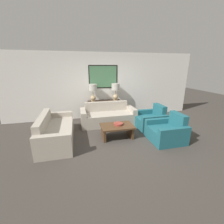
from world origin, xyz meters
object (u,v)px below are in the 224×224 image
object	(u,v)px
table_lamp_left	(93,91)
armchair_near_back_wall	(150,120)
decorative_bowl	(118,124)
armchair_near_camera	(167,132)
console_table	(105,110)
couch_by_back_wall	(108,117)
couch_by_side	(56,132)
coffee_table	(117,129)
table_lamp_right	(116,90)

from	to	relation	value
table_lamp_left	armchair_near_back_wall	world-z (taller)	table_lamp_left
decorative_bowl	armchair_near_camera	size ratio (longest dim) A/B	0.30
decorative_bowl	armchair_near_camera	world-z (taller)	armchair_near_camera
table_lamp_left	decorative_bowl	xyz separation A→B (m)	(0.53, -1.83, -0.76)
console_table	armchair_near_camera	world-z (taller)	armchair_near_camera
decorative_bowl	console_table	bearing A→B (deg)	92.28
couch_by_back_wall	couch_by_side	bearing A→B (deg)	-150.61
console_table	armchair_near_back_wall	world-z (taller)	armchair_near_back_wall
decorative_bowl	table_lamp_left	bearing A→B (deg)	106.28
couch_by_back_wall	armchair_near_camera	size ratio (longest dim) A/B	2.18
table_lamp_left	coffee_table	size ratio (longest dim) A/B	0.70
table_lamp_left	couch_by_side	size ratio (longest dim) A/B	0.34
table_lamp_right	couch_by_side	distance (m)	2.91
coffee_table	armchair_near_camera	distance (m)	1.47
table_lamp_right	couch_by_side	bearing A→B (deg)	-143.48
couch_by_side	console_table	bearing A→B (deg)	43.05
table_lamp_right	coffee_table	bearing A→B (deg)	-103.12
table_lamp_right	decorative_bowl	xyz separation A→B (m)	(-0.39, -1.83, -0.76)
couch_by_back_wall	coffee_table	world-z (taller)	couch_by_back_wall
console_table	armchair_near_back_wall	size ratio (longest dim) A/B	1.46
console_table	table_lamp_left	world-z (taller)	table_lamp_left
couch_by_side	table_lamp_right	bearing A→B (deg)	36.52
table_lamp_right	decorative_bowl	world-z (taller)	table_lamp_right
decorative_bowl	armchair_near_back_wall	xyz separation A→B (m)	(1.33, 0.48, -0.16)
console_table	coffee_table	world-z (taller)	console_table
couch_by_back_wall	decorative_bowl	bearing A→B (deg)	-86.45
armchair_near_back_wall	couch_by_back_wall	bearing A→B (deg)	153.77
decorative_bowl	armchair_near_back_wall	world-z (taller)	armchair_near_back_wall
armchair_near_camera	coffee_table	bearing A→B (deg)	159.54
couch_by_back_wall	console_table	bearing A→B (deg)	90.00
armchair_near_back_wall	armchair_near_camera	distance (m)	1.03
coffee_table	armchair_near_back_wall	bearing A→B (deg)	20.46
table_lamp_right	armchair_near_camera	distance (m)	2.71
table_lamp_left	couch_by_side	xyz separation A→B (m)	(-1.30, -1.65, -0.91)
console_table	couch_by_side	xyz separation A→B (m)	(-1.76, -1.65, -0.10)
couch_by_side	armchair_near_back_wall	bearing A→B (deg)	5.44
console_table	table_lamp_left	bearing A→B (deg)	180.00
armchair_near_back_wall	table_lamp_left	bearing A→B (deg)	144.19
table_lamp_left	armchair_near_camera	xyz separation A→B (m)	(1.87, -2.37, -0.92)
armchair_near_back_wall	console_table	bearing A→B (deg)	136.21
couch_by_side	armchair_near_camera	xyz separation A→B (m)	(3.17, -0.72, -0.01)
armchair_near_back_wall	armchair_near_camera	bearing A→B (deg)	-90.00
table_lamp_right	couch_by_back_wall	world-z (taller)	table_lamp_right
couch_by_side	armchair_near_camera	size ratio (longest dim) A/B	2.18
decorative_bowl	armchair_near_back_wall	distance (m)	1.43
table_lamp_left	table_lamp_right	size ratio (longest dim) A/B	1.00
console_table	coffee_table	distance (m)	1.86
couch_by_side	armchair_near_camera	world-z (taller)	armchair_near_camera
decorative_bowl	armchair_near_camera	xyz separation A→B (m)	(1.33, -0.54, -0.16)
decorative_bowl	couch_by_back_wall	bearing A→B (deg)	93.55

